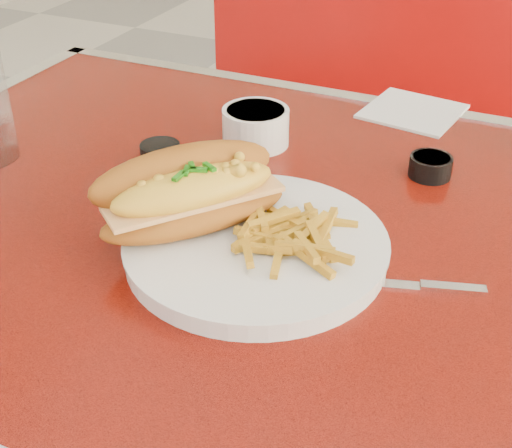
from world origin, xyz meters
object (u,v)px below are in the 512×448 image
at_px(diner_table, 290,335).
at_px(gravy_ramekin, 256,126).
at_px(booth_bench_far, 414,230).
at_px(dinner_plate, 256,246).
at_px(mac_hoagie, 190,192).
at_px(knife, 412,285).
at_px(fork, 227,203).
at_px(sauce_cup_left, 160,152).
at_px(sauce_cup_right, 431,165).

xyz_separation_m(diner_table, gravy_ramekin, (-0.13, 0.18, 0.19)).
xyz_separation_m(booth_bench_far, gravy_ramekin, (-0.13, -0.63, 0.51)).
distance_m(dinner_plate, gravy_ramekin, 0.27).
height_order(diner_table, mac_hoagie, mac_hoagie).
bearing_deg(knife, fork, 153.41).
relative_size(diner_table, sauce_cup_left, 18.45).
xyz_separation_m(diner_table, fork, (-0.08, -0.01, 0.18)).
height_order(diner_table, gravy_ramekin, gravy_ramekin).
xyz_separation_m(sauce_cup_left, sauce_cup_right, (0.34, 0.11, 0.00)).
relative_size(booth_bench_far, dinner_plate, 3.20).
relative_size(dinner_plate, sauce_cup_left, 5.63).
bearing_deg(gravy_ramekin, knife, -39.93).
distance_m(fork, sauce_cup_right, 0.28).
height_order(booth_bench_far, fork, booth_bench_far).
bearing_deg(sauce_cup_right, booth_bench_far, 100.29).
relative_size(mac_hoagie, fork, 1.39).
height_order(dinner_plate, sauce_cup_right, sauce_cup_right).
height_order(gravy_ramekin, sauce_cup_left, gravy_ramekin).
distance_m(gravy_ramekin, sauce_cup_right, 0.24).
height_order(mac_hoagie, sauce_cup_left, mac_hoagie).
xyz_separation_m(dinner_plate, sauce_cup_right, (0.13, 0.26, 0.00)).
bearing_deg(mac_hoagie, diner_table, -16.95).
bearing_deg(fork, gravy_ramekin, 10.00).
distance_m(dinner_plate, fork, 0.08).
xyz_separation_m(fork, sauce_cup_left, (-0.14, 0.09, -0.01)).
relative_size(fork, sauce_cup_right, 2.58).
bearing_deg(diner_table, sauce_cup_left, 160.85).
bearing_deg(booth_bench_far, gravy_ramekin, -101.75).
distance_m(mac_hoagie, sauce_cup_right, 0.33).
xyz_separation_m(booth_bench_far, knife, (0.15, -0.86, 0.49)).
relative_size(fork, gravy_ramekin, 1.35).
bearing_deg(booth_bench_far, sauce_cup_right, -79.71).
bearing_deg(sauce_cup_left, booth_bench_far, 73.09).
height_order(diner_table, fork, fork).
height_order(mac_hoagie, sauce_cup_right, mac_hoagie).
distance_m(dinner_plate, sauce_cup_left, 0.25).
bearing_deg(knife, booth_bench_far, 83.51).
relative_size(mac_hoagie, sauce_cup_right, 3.60).
xyz_separation_m(booth_bench_far, sauce_cup_left, (-0.22, -0.73, 0.50)).
relative_size(dinner_plate, mac_hoagie, 1.63).
relative_size(diner_table, knife, 7.01).
height_order(gravy_ramekin, sauce_cup_right, gravy_ramekin).
bearing_deg(sauce_cup_right, sauce_cup_left, -161.68).
bearing_deg(sauce_cup_right, mac_hoagie, -129.42).
relative_size(booth_bench_far, sauce_cup_left, 18.00).
distance_m(sauce_cup_left, knife, 0.40).
bearing_deg(diner_table, fork, -171.46).
bearing_deg(booth_bench_far, fork, -95.49).
height_order(mac_hoagie, gravy_ramekin, mac_hoagie).
height_order(gravy_ramekin, knife, gravy_ramekin).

